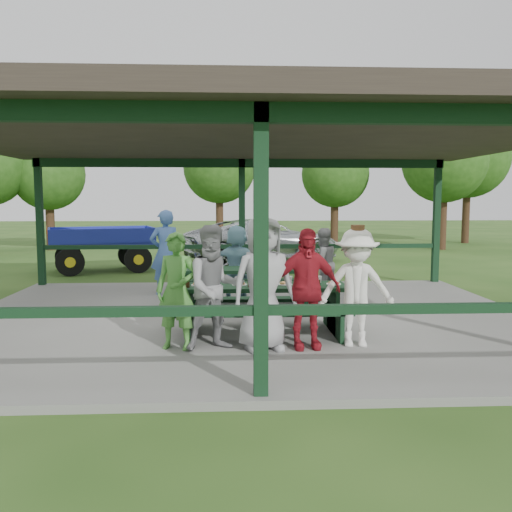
{
  "coord_description": "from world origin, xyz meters",
  "views": [
    {
      "loc": [
        -0.33,
        -9.3,
        2.14
      ],
      "look_at": [
        0.13,
        -0.3,
        1.2
      ],
      "focal_mm": 38.0,
      "sensor_mm": 36.0,
      "label": 1
    }
  ],
  "objects": [
    {
      "name": "pavilion_structure",
      "position": [
        0.0,
        0.0,
        3.17
      ],
      "size": [
        10.6,
        8.6,
        3.24
      ],
      "color": "black",
      "rests_on": "concrete_slab"
    },
    {
      "name": "contestant_grey_mid",
      "position": [
        0.14,
        -2.11,
        1.01
      ],
      "size": [
        1.02,
        0.82,
        1.82
      ],
      "primitive_type": "imported",
      "rotation": [
        0.0,
        0.0,
        0.3
      ],
      "color": "#959698",
      "rests_on": "concrete_slab"
    },
    {
      "name": "tree_right",
      "position": [
        8.79,
        13.34,
        3.74
      ],
      "size": [
        3.54,
        3.54,
        5.53
      ],
      "color": "#352215",
      "rests_on": "ground"
    },
    {
      "name": "tree_left",
      "position": [
        -0.74,
        17.0,
        3.64
      ],
      "size": [
        3.44,
        3.44,
        5.38
      ],
      "color": "#352215",
      "rests_on": "ground"
    },
    {
      "name": "contestant_white_fedora",
      "position": [
        1.44,
        -1.96,
        0.92
      ],
      "size": [
        1.13,
        0.74,
        1.69
      ],
      "rotation": [
        0.0,
        0.0,
        -0.13
      ],
      "color": "white",
      "rests_on": "concrete_slab"
    },
    {
      "name": "contestant_grey_left",
      "position": [
        -0.52,
        -2.04,
        0.95
      ],
      "size": [
        0.98,
        0.86,
        1.7
      ],
      "primitive_type": "imported",
      "rotation": [
        0.0,
        0.0,
        0.31
      ],
      "color": "gray",
      "rests_on": "concrete_slab"
    },
    {
      "name": "spectator_lblue",
      "position": [
        -0.15,
        1.68,
        0.86
      ],
      "size": [
        1.48,
        0.98,
        1.53
      ],
      "primitive_type": "imported",
      "rotation": [
        0.0,
        0.0,
        2.73
      ],
      "color": "#7CACC0",
      "rests_on": "concrete_slab"
    },
    {
      "name": "concrete_slab",
      "position": [
        0.0,
        0.0,
        0.05
      ],
      "size": [
        10.0,
        8.0,
        0.1
      ],
      "primitive_type": "cube",
      "color": "slate",
      "rests_on": "ground"
    },
    {
      "name": "contestant_green",
      "position": [
        -1.04,
        -1.98,
        0.9
      ],
      "size": [
        0.66,
        0.51,
        1.6
      ],
      "primitive_type": "imported",
      "rotation": [
        0.0,
        0.0,
        -0.24
      ],
      "color": "#478C36",
      "rests_on": "concrete_slab"
    },
    {
      "name": "tree_far_left",
      "position": [
        -7.85,
        14.0,
        3.16
      ],
      "size": [
        2.99,
        2.99,
        4.68
      ],
      "color": "#352215",
      "rests_on": "ground"
    },
    {
      "name": "picnic_table_near",
      "position": [
        0.18,
        -1.2,
        0.57
      ],
      "size": [
        2.55,
        1.39,
        0.75
      ],
      "color": "black",
      "rests_on": "concrete_slab"
    },
    {
      "name": "tree_mid",
      "position": [
        4.64,
        15.8,
        3.29
      ],
      "size": [
        3.12,
        3.12,
        4.88
      ],
      "color": "#352215",
      "rests_on": "ground"
    },
    {
      "name": "ground",
      "position": [
        0.0,
        0.0,
        0.0
      ],
      "size": [
        90.0,
        90.0,
        0.0
      ],
      "primitive_type": "plane",
      "color": "#284C17",
      "rests_on": "ground"
    },
    {
      "name": "spectator_grey",
      "position": [
        1.61,
        1.74,
        0.83
      ],
      "size": [
        0.87,
        0.8,
        1.45
      ],
      "primitive_type": "imported",
      "rotation": [
        0.0,
        0.0,
        3.58
      ],
      "color": "gray",
      "rests_on": "concrete_slab"
    },
    {
      "name": "contestant_red",
      "position": [
        0.72,
        -2.04,
        0.93
      ],
      "size": [
        1.0,
        0.49,
        1.66
      ],
      "primitive_type": "imported",
      "rotation": [
        0.0,
        0.0,
        0.09
      ],
      "color": "maroon",
      "rests_on": "concrete_slab"
    },
    {
      "name": "farm_trailer",
      "position": [
        -4.09,
        6.99,
        0.7
      ],
      "size": [
        4.05,
        2.48,
        1.41
      ],
      "rotation": [
        0.0,
        0.0,
        0.31
      ],
      "color": "#1C289D",
      "rests_on": "ground"
    },
    {
      "name": "spectator_blue",
      "position": [
        -1.68,
        2.33,
        1.01
      ],
      "size": [
        0.76,
        0.6,
        1.82
      ],
      "primitive_type": "imported",
      "rotation": [
        0.0,
        0.0,
        3.43
      ],
      "color": "#4267AB",
      "rests_on": "concrete_slab"
    },
    {
      "name": "table_setting",
      "position": [
        0.25,
        -1.17,
        0.88
      ],
      "size": [
        2.35,
        0.45,
        0.1
      ],
      "color": "white",
      "rests_on": "picnic_table_near"
    },
    {
      "name": "tree_far_right",
      "position": [
        11.29,
        16.65,
        4.14
      ],
      "size": [
        3.91,
        3.91,
        6.11
      ],
      "color": "#352215",
      "rests_on": "ground"
    },
    {
      "name": "pickup_truck",
      "position": [
        0.86,
        8.98,
        0.74
      ],
      "size": [
        5.83,
        3.98,
        1.48
      ],
      "primitive_type": "imported",
      "rotation": [
        0.0,
        0.0,
        1.88
      ],
      "color": "silver",
      "rests_on": "ground"
    },
    {
      "name": "picnic_table_far",
      "position": [
        -0.04,
        0.8,
        0.57
      ],
      "size": [
        2.55,
        1.39,
        0.75
      ],
      "color": "black",
      "rests_on": "concrete_slab"
    }
  ]
}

